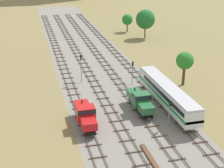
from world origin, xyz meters
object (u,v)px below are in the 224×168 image
shunter_loco_far_left_nearest (85,114)px  shunter_loco_centre_left_near (140,100)px  signal_post_mid (81,65)px  diesel_railcar_centre_mid (167,93)px  signal_post_near (132,70)px  signal_post_nearest (170,110)px

shunter_loco_far_left_nearest → shunter_loco_centre_left_near: 10.07m
shunter_loco_far_left_nearest → signal_post_mid: signal_post_mid is taller
diesel_railcar_centre_mid → signal_post_near: signal_post_near is taller
shunter_loco_far_left_nearest → signal_post_near: bearing=50.3°
signal_post_nearest → signal_post_mid: (-9.70, 21.60, 0.83)m
shunter_loco_centre_left_near → signal_post_near: signal_post_near is taller
shunter_loco_far_left_nearest → shunter_loco_centre_left_near: (9.70, 2.72, 0.00)m
signal_post_near → signal_post_mid: 10.31m
shunter_loco_far_left_nearest → signal_post_mid: 18.25m
shunter_loco_far_left_nearest → shunter_loco_centre_left_near: size_ratio=1.00×
diesel_railcar_centre_mid → shunter_loco_far_left_nearest: bearing=-168.4°
signal_post_nearest → shunter_loco_far_left_nearest: bearing=163.5°
shunter_loco_centre_left_near → diesel_railcar_centre_mid: diesel_railcar_centre_mid is taller
shunter_loco_centre_left_near → signal_post_mid: signal_post_mid is taller
shunter_loco_far_left_nearest → shunter_loco_centre_left_near: bearing=15.7°
shunter_loco_centre_left_near → signal_post_nearest: (2.42, -6.32, 0.90)m
signal_post_near → shunter_loco_far_left_nearest: bearing=-129.7°
shunter_loco_far_left_nearest → signal_post_near: signal_post_near is taller
shunter_loco_far_left_nearest → diesel_railcar_centre_mid: (14.55, 2.97, 0.59)m
shunter_loco_centre_left_near → signal_post_mid: (-7.27, 15.28, 1.73)m
shunter_loco_far_left_nearest → diesel_railcar_centre_mid: bearing=11.6°
shunter_loco_far_left_nearest → diesel_railcar_centre_mid: size_ratio=0.41×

